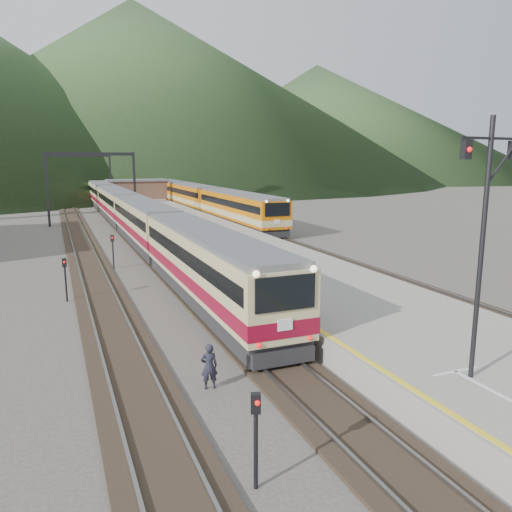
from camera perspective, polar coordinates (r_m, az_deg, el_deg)
name	(u,v)px	position (r m, az deg, el deg)	size (l,w,h in m)	color
track_main	(142,243)	(44.60, -12.85, 1.49)	(2.60, 200.00, 0.23)	black
track_far	(82,246)	(44.10, -19.26, 1.04)	(2.60, 200.00, 0.23)	black
track_second	(264,235)	(47.76, 0.89, 2.38)	(2.60, 200.00, 0.23)	black
platform	(211,237)	(43.84, -5.20, 2.13)	(8.00, 100.00, 1.00)	gray
gantry_near	(91,174)	(58.64, -18.30, 8.85)	(9.55, 0.25, 8.00)	black
gantry_far	(79,170)	(83.59, -19.54, 9.25)	(9.55, 0.25, 8.00)	black
station_shed	(137,189)	(82.56, -13.43, 7.46)	(9.40, 4.40, 3.10)	brown
hill_b	(135,90)	(238.31, -13.68, 17.99)	(220.00, 220.00, 75.00)	#273F1B
hill_c	(316,121)	(244.06, 6.84, 15.09)	(160.00, 160.00, 50.00)	#273F1B
main_train	(129,213)	(52.04, -14.35, 4.74)	(2.68, 73.51, 3.27)	tan
second_train	(191,196)	(73.16, -7.49, 6.83)	(2.95, 60.41, 3.60)	#C76807
signal_mast	(484,224)	(15.05, 24.59, 3.35)	(2.20, 0.32, 7.36)	black
short_signal_a	(256,428)	(11.48, -0.03, -19.07)	(0.26, 0.23, 2.27)	black
short_signal_b	(113,247)	(34.62, -16.06, 0.99)	(0.26, 0.22, 2.27)	black
short_signal_c	(65,274)	(27.30, -20.98, -1.91)	(0.22, 0.17, 2.27)	black
worker	(209,366)	(16.29, -5.38, -12.44)	(0.55, 0.36, 1.50)	#201F2C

